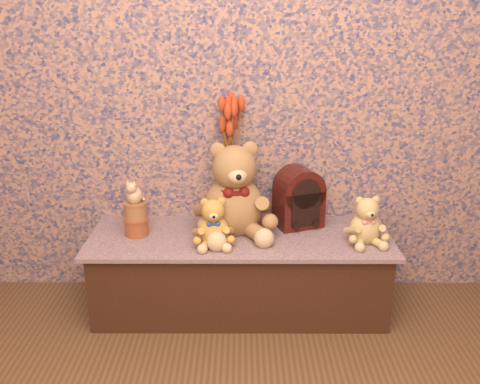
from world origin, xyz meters
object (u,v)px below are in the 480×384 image
at_px(teddy_small, 366,217).
at_px(ceramic_vase, 230,201).
at_px(teddy_medium, 213,219).
at_px(biscuit_tin_lower, 137,227).
at_px(cathedral_radio, 299,197).
at_px(cat_figurine, 134,190).
at_px(teddy_large, 234,184).

height_order(teddy_small, ceramic_vase, teddy_small).
bearing_deg(teddy_medium, biscuit_tin_lower, 159.26).
xyz_separation_m(cathedral_radio, ceramic_vase, (-0.35, 0.05, -0.04)).
bearing_deg(cat_figurine, teddy_medium, -2.30).
relative_size(teddy_small, biscuit_tin_lower, 2.14).
height_order(teddy_medium, teddy_small, teddy_small).
distance_m(teddy_large, cat_figurine, 0.47).
bearing_deg(ceramic_vase, cathedral_radio, -8.50).
relative_size(teddy_medium, ceramic_vase, 1.11).
height_order(cathedral_radio, biscuit_tin_lower, cathedral_radio).
distance_m(teddy_medium, cathedral_radio, 0.47).
bearing_deg(teddy_medium, teddy_large, 52.05).
relative_size(teddy_medium, cathedral_radio, 0.80).
xyz_separation_m(teddy_large, cat_figurine, (-0.47, -0.05, -0.01)).
distance_m(teddy_medium, ceramic_vase, 0.28).
distance_m(cathedral_radio, ceramic_vase, 0.35).
relative_size(biscuit_tin_lower, cat_figurine, 0.94).
distance_m(cathedral_radio, cat_figurine, 0.80).
bearing_deg(cat_figurine, biscuit_tin_lower, -167.56).
height_order(teddy_medium, biscuit_tin_lower, teddy_medium).
height_order(teddy_large, cathedral_radio, teddy_large).
xyz_separation_m(teddy_small, biscuit_tin_lower, (-1.08, 0.08, -0.08)).
bearing_deg(teddy_large, teddy_small, -21.34).
bearing_deg(teddy_medium, cat_figurine, 159.26).
relative_size(teddy_small, cathedral_radio, 0.80).
relative_size(teddy_large, biscuit_tin_lower, 4.25).
height_order(teddy_large, cat_figurine, teddy_large).
bearing_deg(teddy_small, cathedral_radio, 138.58).
relative_size(cathedral_radio, cat_figurine, 2.50).
height_order(ceramic_vase, biscuit_tin_lower, ceramic_vase).
distance_m(teddy_large, cathedral_radio, 0.34).
xyz_separation_m(ceramic_vase, cat_figurine, (-0.45, -0.17, 0.12)).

